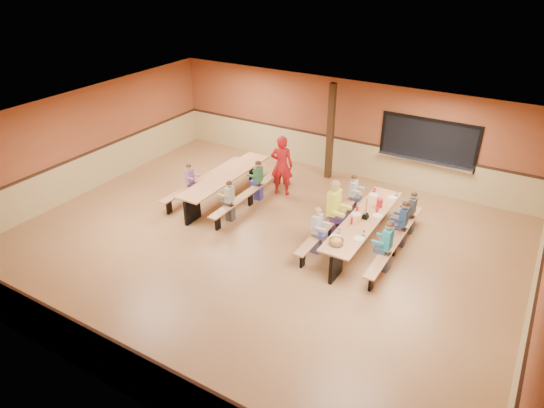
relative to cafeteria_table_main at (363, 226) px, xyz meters
The scene contains 23 objects.
ground 2.56m from the cafeteria_table_main, 150.33° to the right, with size 12.00×12.00×0.00m, color brown.
room_envelope 2.51m from the cafeteria_table_main, 150.33° to the right, with size 12.04×10.04×3.02m.
kitchen_pass_through 3.87m from the cafeteria_table_main, 83.50° to the left, with size 2.78×0.28×1.38m.
structural_post 4.07m from the cafeteria_table_main, 126.93° to the left, with size 0.18×0.18×3.00m, color black.
cafeteria_table_main is the anchor object (origin of this frame).
cafeteria_table_second 4.31m from the cafeteria_table_main, behind, with size 1.91×3.70×0.74m.
seated_child_white_left 1.19m from the cafeteria_table_main, 134.07° to the right, with size 0.36×0.29×1.19m, color #BABCC1, non-canonical shape.
seated_adult_yellow 0.86m from the cafeteria_table_main, behind, with size 0.50×0.41×1.48m, color yellow, non-canonical shape.
seated_child_grey_left 1.58m from the cafeteria_table_main, 121.40° to the left, with size 0.33×0.27×1.14m, color #B9B9B9, non-canonical shape.
seated_child_teal_right 1.09m from the cafeteria_table_main, 40.66° to the right, with size 0.39×0.32×1.26m, color teal, non-canonical shape.
seated_child_navy_right 0.96m from the cafeteria_table_main, 30.37° to the left, with size 0.36×0.30×1.19m, color navy, non-canonical shape.
seated_child_char_right 1.45m from the cafeteria_table_main, 55.28° to the left, with size 0.33×0.27×1.14m, color #43484C, non-canonical shape.
seated_child_purple_sec 5.13m from the cafeteria_table_main, behind, with size 0.32×0.26×1.11m, color #915E90, non-canonical shape.
seated_child_green_sec 3.56m from the cafeteria_table_main, 167.56° to the left, with size 0.36×0.29×1.18m, color #2D653C, non-canonical shape.
seated_child_tan_sec 3.53m from the cafeteria_table_main, 169.51° to the right, with size 0.33×0.27×1.14m, color #ABA68C, non-canonical shape.
standing_woman 3.41m from the cafeteria_table_main, 155.28° to the left, with size 0.66×0.43×1.80m, color #AE1318.
punch_pitcher 0.82m from the cafeteria_table_main, 81.29° to the left, with size 0.16×0.16×0.22m, color red.
chip_bowl 1.40m from the cafeteria_table_main, 94.44° to the right, with size 0.32×0.32×0.15m, color orange, non-canonical shape.
napkin_dispenser 0.28m from the cafeteria_table_main, 39.64° to the left, with size 0.10×0.14×0.13m, color black.
condiment_mustard 0.36m from the cafeteria_table_main, 94.70° to the right, with size 0.06×0.06×0.17m, color yellow.
condiment_ketchup 0.51m from the cafeteria_table_main, 112.28° to the right, with size 0.06×0.06×0.17m, color #B2140F.
table_paddle 0.35m from the cafeteria_table_main, 62.51° to the left, with size 0.16×0.16×0.56m.
place_settings 0.27m from the cafeteria_table_main, 26.57° to the right, with size 0.65×3.30×0.11m, color beige, non-canonical shape.
Camera 1 is at (5.42, -8.51, 6.55)m, focal length 32.00 mm.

